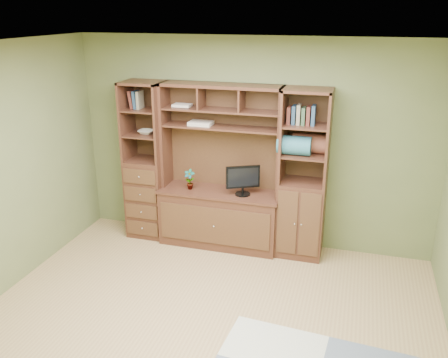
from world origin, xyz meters
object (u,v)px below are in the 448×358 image
(monitor, at_px, (243,175))
(right_tower, at_px, (303,176))
(center_hutch, at_px, (219,169))
(left_tower, at_px, (146,161))

(monitor, bearing_deg, right_tower, -20.55)
(right_tower, height_order, monitor, right_tower)
(center_hutch, height_order, monitor, center_hutch)
(left_tower, bearing_deg, monitor, -3.28)
(monitor, bearing_deg, center_hutch, 146.99)
(right_tower, distance_m, monitor, 0.72)
(left_tower, distance_m, monitor, 1.31)
(left_tower, relative_size, monitor, 4.00)
(left_tower, bearing_deg, center_hutch, -2.29)
(center_hutch, xyz_separation_m, right_tower, (1.02, 0.04, 0.00))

